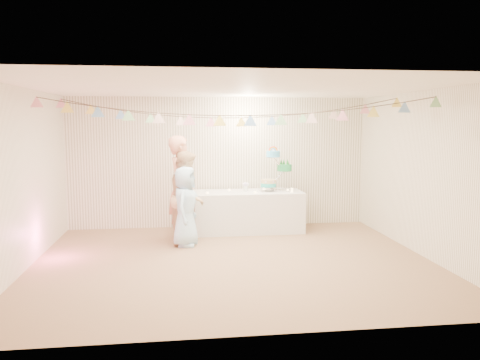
{
  "coord_description": "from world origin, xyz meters",
  "views": [
    {
      "loc": [
        -0.78,
        -6.85,
        2.1
      ],
      "look_at": [
        0.2,
        0.8,
        1.15
      ],
      "focal_mm": 35.0,
      "sensor_mm": 36.0,
      "label": 1
    }
  ],
  "objects": [
    {
      "name": "back_wall",
      "position": [
        0.0,
        2.5,
        1.3
      ],
      "size": [
        6.0,
        6.0,
        0.0
      ],
      "primitive_type": "plane",
      "color": "white",
      "rests_on": "ground"
    },
    {
      "name": "cake_stand",
      "position": [
        1.06,
        2.03,
        1.15
      ],
      "size": [
        0.72,
        0.42,
        0.81
      ],
      "primitive_type": null,
      "color": "silver",
      "rests_on": "table"
    },
    {
      "name": "tealight_0",
      "position": [
        -0.29,
        1.83,
        0.79
      ],
      "size": [
        0.04,
        0.04,
        0.03
      ],
      "primitive_type": "cylinder",
      "color": "#FFD88C",
      "rests_on": "table"
    },
    {
      "name": "tealight_3",
      "position": [
        0.86,
        2.2,
        0.79
      ],
      "size": [
        0.04,
        0.04,
        0.03
      ],
      "primitive_type": "cylinder",
      "color": "#FFD88C",
      "rests_on": "table"
    },
    {
      "name": "tealight_6",
      "position": [
        1.3,
        2.0,
        0.79
      ],
      "size": [
        0.04,
        0.04,
        0.03
      ],
      "primitive_type": "cylinder",
      "color": "#FFD88C",
      "rests_on": "table"
    },
    {
      "name": "platter",
      "position": [
        -0.12,
        1.93,
        0.76
      ],
      "size": [
        0.34,
        0.34,
        0.02
      ],
      "primitive_type": "cylinder",
      "color": "white",
      "rests_on": "table"
    },
    {
      "name": "cake_middle",
      "position": [
        1.24,
        2.12,
        1.11
      ],
      "size": [
        0.27,
        0.27,
        0.22
      ],
      "primitive_type": null,
      "color": "#20934A",
      "rests_on": "cake_stand"
    },
    {
      "name": "left_wall",
      "position": [
        -3.0,
        0.0,
        1.3
      ],
      "size": [
        5.0,
        5.0,
        0.0
      ],
      "primitive_type": "plane",
      "color": "white",
      "rests_on": "ground"
    },
    {
      "name": "person_child",
      "position": [
        -0.71,
        1.04,
        0.68
      ],
      "size": [
        0.59,
        0.76,
        1.36
      ],
      "primitive_type": "imported",
      "rotation": [
        0.0,
        0.0,
        1.3
      ],
      "color": "#B4E0FF",
      "rests_on": "floor"
    },
    {
      "name": "ceiling",
      "position": [
        0.0,
        0.0,
        2.6
      ],
      "size": [
        6.0,
        6.0,
        0.0
      ],
      "primitive_type": "plane",
      "color": "white",
      "rests_on": "ground"
    },
    {
      "name": "floor",
      "position": [
        0.0,
        0.0,
        0.0
      ],
      "size": [
        6.0,
        6.0,
        0.0
      ],
      "primitive_type": "plane",
      "color": "#836147",
      "rests_on": "ground"
    },
    {
      "name": "front_wall",
      "position": [
        0.0,
        -2.5,
        1.3
      ],
      "size": [
        6.0,
        6.0,
        0.0
      ],
      "primitive_type": "plane",
      "color": "white",
      "rests_on": "ground"
    },
    {
      "name": "posy",
      "position": [
        0.47,
        2.03,
        0.84
      ],
      "size": [
        0.15,
        0.15,
        0.17
      ],
      "primitive_type": null,
      "color": "white",
      "rests_on": "table"
    },
    {
      "name": "bunting_front",
      "position": [
        0.0,
        -0.2,
        2.32
      ],
      "size": [
        5.6,
        0.9,
        0.36
      ],
      "primitive_type": null,
      "color": "#72A5E5",
      "rests_on": "ceiling"
    },
    {
      "name": "bunting_back",
      "position": [
        0.0,
        1.1,
        2.35
      ],
      "size": [
        5.6,
        1.1,
        0.4
      ],
      "primitive_type": null,
      "color": "pink",
      "rests_on": "ceiling"
    },
    {
      "name": "tealight_2",
      "position": [
        0.61,
        1.76,
        0.79
      ],
      "size": [
        0.04,
        0.04,
        0.03
      ],
      "primitive_type": "cylinder",
      "color": "#FFD88C",
      "rests_on": "table"
    },
    {
      "name": "person_adult_b",
      "position": [
        -0.67,
        1.27,
        0.81
      ],
      "size": [
        0.74,
        0.88,
        1.61
      ],
      "primitive_type": "imported",
      "rotation": [
        0.0,
        0.0,
        1.39
      ],
      "color": "#E2BB8B",
      "rests_on": "floor"
    },
    {
      "name": "right_wall",
      "position": [
        3.0,
        0.0,
        1.3
      ],
      "size": [
        5.0,
        5.0,
        0.0
      ],
      "primitive_type": "plane",
      "color": "white",
      "rests_on": "ground"
    },
    {
      "name": "cake_top_tier",
      "position": [
        1.0,
        2.0,
        1.38
      ],
      "size": [
        0.25,
        0.25,
        0.19
      ],
      "primitive_type": null,
      "color": "#4AB3EA",
      "rests_on": "cake_stand"
    },
    {
      "name": "tealight_4",
      "position": [
        1.33,
        1.8,
        0.79
      ],
      "size": [
        0.04,
        0.04,
        0.03
      ],
      "primitive_type": "cylinder",
      "color": "#FFD88C",
      "rests_on": "table"
    },
    {
      "name": "person_adult_a",
      "position": [
        -0.77,
        1.43,
        0.94
      ],
      "size": [
        0.47,
        0.7,
        1.87
      ],
      "primitive_type": "imported",
      "rotation": [
        0.0,
        0.0,
        1.54
      ],
      "color": "#E29676",
      "rests_on": "floor"
    },
    {
      "name": "table",
      "position": [
        0.51,
        1.98,
        0.39
      ],
      "size": [
        2.07,
        0.83,
        0.78
      ],
      "primitive_type": "cube",
      "color": "silver",
      "rests_on": "floor"
    },
    {
      "name": "tealight_1",
      "position": [
        0.16,
        2.16,
        0.79
      ],
      "size": [
        0.04,
        0.04,
        0.03
      ],
      "primitive_type": "cylinder",
      "color": "#FFD88C",
      "rests_on": "table"
    },
    {
      "name": "tealight_5",
      "position": [
        1.41,
        2.13,
        0.79
      ],
      "size": [
        0.04,
        0.04,
        0.03
      ],
      "primitive_type": "cylinder",
      "color": "#FFD88C",
      "rests_on": "table"
    },
    {
      "name": "cake_bottom",
      "position": [
        0.91,
        1.97,
        0.84
      ],
      "size": [
        0.31,
        0.31,
        0.15
      ],
      "primitive_type": null,
      "color": "#28BAAD",
      "rests_on": "cake_stand"
    }
  ]
}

